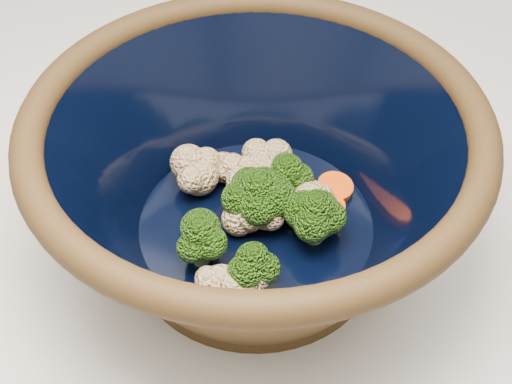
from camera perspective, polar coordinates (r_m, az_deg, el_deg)
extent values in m
cylinder|color=black|center=(0.58, 0.00, -4.18)|extent=(0.20, 0.20, 0.01)
torus|color=black|center=(0.49, 0.00, 5.50)|extent=(0.33, 0.33, 0.02)
cylinder|color=black|center=(0.56, 0.00, -2.57)|extent=(0.19, 0.19, 0.00)
cylinder|color=#608442|center=(0.55, 0.34, -1.77)|extent=(0.01, 0.01, 0.02)
ellipsoid|color=#306212|center=(0.54, 0.35, 0.10)|extent=(0.05, 0.05, 0.04)
cylinder|color=#608442|center=(0.56, -0.47, -1.46)|extent=(0.01, 0.01, 0.02)
ellipsoid|color=#306212|center=(0.54, -0.49, 0.20)|extent=(0.04, 0.04, 0.03)
cylinder|color=#608442|center=(0.53, -4.45, -4.94)|extent=(0.01, 0.01, 0.02)
ellipsoid|color=#306212|center=(0.51, -4.59, -3.34)|extent=(0.04, 0.04, 0.03)
cylinder|color=#608442|center=(0.55, 4.71, -3.13)|extent=(0.01, 0.01, 0.02)
ellipsoid|color=#306212|center=(0.53, 4.87, -1.40)|extent=(0.04, 0.04, 0.04)
cylinder|color=#608442|center=(0.57, 2.41, 0.00)|extent=(0.01, 0.01, 0.02)
ellipsoid|color=#306212|center=(0.56, 2.48, 1.67)|extent=(0.04, 0.04, 0.03)
cylinder|color=#608442|center=(0.52, -0.28, -6.98)|extent=(0.01, 0.01, 0.02)
ellipsoid|color=#306212|center=(0.50, -0.29, -5.50)|extent=(0.04, 0.04, 0.03)
sphere|color=beige|center=(0.57, -0.10, 0.54)|extent=(0.03, 0.03, 0.03)
sphere|color=beige|center=(0.58, -4.58, 1.29)|extent=(0.03, 0.03, 0.03)
sphere|color=beige|center=(0.50, -0.89, -7.74)|extent=(0.03, 0.03, 0.03)
sphere|color=beige|center=(0.51, -2.80, -7.35)|extent=(0.03, 0.03, 0.03)
sphere|color=beige|center=(0.58, -0.50, 1.15)|extent=(0.03, 0.03, 0.03)
sphere|color=beige|center=(0.55, 0.84, -1.72)|extent=(0.03, 0.03, 0.03)
sphere|color=beige|center=(0.59, -2.64, 1.97)|extent=(0.03, 0.03, 0.03)
sphere|color=beige|center=(0.57, -0.18, 0.78)|extent=(0.03, 0.03, 0.03)
sphere|color=beige|center=(0.55, 5.27, -1.90)|extent=(0.03, 0.03, 0.03)
sphere|color=beige|center=(0.55, -1.43, -2.19)|extent=(0.03, 0.03, 0.03)
sphere|color=beige|center=(0.57, 4.36, -0.32)|extent=(0.03, 0.03, 0.03)
sphere|color=beige|center=(0.59, 0.70, 2.16)|extent=(0.03, 0.03, 0.03)
cylinder|color=#F1460A|center=(0.59, 6.34, 0.38)|extent=(0.03, 0.03, 0.01)
cylinder|color=#F1460A|center=(0.56, 4.51, -2.14)|extent=(0.03, 0.03, 0.01)
cylinder|color=#F1460A|center=(0.56, -0.87, -2.14)|extent=(0.03, 0.03, 0.01)
cylinder|color=#F1460A|center=(0.60, -0.28, 1.99)|extent=(0.03, 0.03, 0.01)
cylinder|color=#F1460A|center=(0.57, 5.62, -1.34)|extent=(0.03, 0.03, 0.01)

